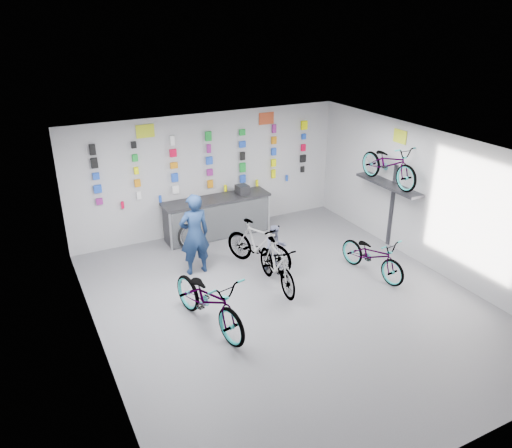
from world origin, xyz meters
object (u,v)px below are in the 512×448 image
bike_service (258,245)px  clerk (195,234)px  bike_left (209,299)px  bike_right (373,255)px  bike_center (277,265)px  counter (217,218)px  customer (275,248)px

bike_service → clerk: bearing=138.8°
bike_left → bike_right: (3.82, 0.20, -0.10)m
bike_center → clerk: 1.87m
counter → bike_right: bearing=-57.1°
counter → bike_center: (0.09, -2.88, 0.01)m
counter → customer: (0.44, -2.19, 0.03)m
bike_left → clerk: (0.50, 1.99, 0.35)m
bike_center → bike_right: size_ratio=0.96×
counter → bike_left: (-1.65, -3.53, 0.07)m
bike_left → bike_right: 3.82m
bike_service → clerk: size_ratio=0.98×
bike_left → bike_service: 2.44m
bike_service → bike_center: bearing=-120.4°
counter → bike_right: size_ratio=1.57×
bike_right → customer: size_ratio=1.68×
bike_center → bike_right: bearing=-8.3°
bike_center → bike_left: bearing=-155.2°
bike_center → clerk: size_ratio=0.92×
counter → bike_center: bearing=-88.2°
counter → customer: size_ratio=2.63×
bike_service → clerk: 1.43m
bike_service → clerk: clerk is taller
bike_center → customer: size_ratio=1.62×
counter → customer: customer is taller
bike_center → bike_right: 2.12m
bike_right → bike_service: (-1.99, 1.43, 0.07)m
counter → bike_service: bike_service is taller
bike_center → bike_right: bike_center is taller
clerk → customer: (1.59, -0.65, -0.39)m
customer → bike_left: bearing=-139.6°
counter → bike_left: bearing=-115.1°
bike_right → bike_center: bearing=158.9°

